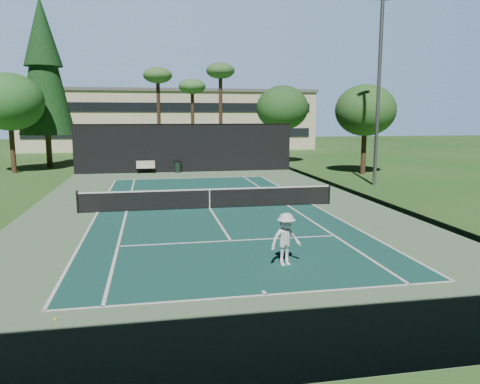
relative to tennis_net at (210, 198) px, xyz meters
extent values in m
plane|color=#2B5821|center=(0.00, 0.00, -0.56)|extent=(160.00, 160.00, 0.00)
cube|color=#5C7D58|center=(0.00, 0.00, -0.55)|extent=(18.00, 32.00, 0.01)
cube|color=#174A42|center=(0.00, 0.00, -0.55)|extent=(10.97, 23.77, 0.01)
cube|color=white|center=(0.00, -11.88, -0.54)|extent=(10.97, 0.10, 0.01)
cube|color=white|center=(0.00, 11.88, -0.54)|extent=(10.97, 0.10, 0.01)
cube|color=white|center=(0.00, -6.40, -0.54)|extent=(8.23, 0.10, 0.01)
cube|color=white|center=(0.00, 6.40, -0.54)|extent=(8.23, 0.10, 0.01)
cube|color=white|center=(-5.49, 0.00, -0.54)|extent=(0.10, 23.77, 0.01)
cube|color=white|center=(5.49, 0.00, -0.54)|extent=(0.10, 23.77, 0.01)
cube|color=white|center=(-4.12, 0.00, -0.54)|extent=(0.10, 23.77, 0.01)
cube|color=white|center=(4.12, 0.00, -0.54)|extent=(0.10, 23.77, 0.01)
cube|color=white|center=(0.00, 0.00, -0.54)|extent=(0.10, 12.80, 0.01)
cube|color=white|center=(0.00, -11.73, -0.54)|extent=(0.10, 0.30, 0.01)
cube|color=white|center=(0.00, 11.73, -0.54)|extent=(0.10, 0.30, 0.01)
cylinder|color=black|center=(-6.40, 0.00, -0.01)|extent=(0.10, 0.10, 1.10)
cylinder|color=black|center=(6.40, 0.00, -0.01)|extent=(0.10, 0.10, 1.10)
cube|color=black|center=(0.00, 0.00, -0.06)|extent=(12.80, 0.02, 0.92)
cube|color=white|center=(0.00, 0.00, 0.43)|extent=(12.80, 0.04, 0.07)
cube|color=white|center=(0.00, 0.00, -0.06)|extent=(0.05, 0.03, 0.92)
cube|color=black|center=(0.00, 16.00, 1.44)|extent=(18.00, 0.04, 4.00)
cube|color=black|center=(0.00, -16.00, 1.44)|extent=(18.00, 0.04, 4.00)
cube|color=black|center=(9.00, 0.00, 1.44)|extent=(0.04, 32.00, 4.00)
cube|color=black|center=(-9.00, 0.00, 1.44)|extent=(0.04, 32.00, 4.00)
cube|color=black|center=(0.00, 16.00, 3.44)|extent=(18.00, 0.06, 0.06)
imported|color=white|center=(1.22, -9.52, 0.28)|extent=(1.21, 0.89, 1.67)
sphere|color=#E8EF36|center=(-5.11, -12.44, -0.52)|extent=(0.07, 0.07, 0.07)
sphere|color=#EDF537|center=(-1.34, 1.83, -0.52)|extent=(0.08, 0.08, 0.08)
sphere|color=#B3D430|center=(2.87, 2.51, -0.53)|extent=(0.06, 0.06, 0.06)
sphere|color=#DBEE36|center=(-2.78, 3.77, -0.52)|extent=(0.07, 0.07, 0.07)
cube|color=#BEB79D|center=(-3.32, 15.67, -0.11)|extent=(1.50, 0.45, 0.05)
cube|color=beige|center=(-3.32, 15.87, 0.19)|extent=(1.50, 0.06, 0.55)
cube|color=black|center=(-3.92, 15.67, -0.35)|extent=(0.06, 0.40, 0.42)
cube|color=black|center=(-2.72, 15.67, -0.35)|extent=(0.06, 0.40, 0.42)
cylinder|color=black|center=(-0.71, 15.73, -0.11)|extent=(0.52, 0.52, 0.90)
cylinder|color=black|center=(-0.71, 15.73, 0.36)|extent=(0.56, 0.56, 0.05)
cylinder|color=#47341E|center=(-12.00, 22.00, 1.24)|extent=(0.50, 0.50, 3.60)
cone|color=#153A16|center=(-12.00, 22.00, 8.44)|extent=(4.80, 4.80, 12.00)
cone|color=#133516|center=(-12.00, 22.00, 11.44)|extent=(3.30, 3.30, 6.00)
cylinder|color=#412A1B|center=(-2.00, 24.00, 3.72)|extent=(0.36, 0.36, 8.55)
ellipsoid|color=#3B692F|center=(-2.00, 24.00, 7.99)|extent=(2.80, 2.80, 1.54)
cylinder|color=#412D1B|center=(1.50, 26.00, 3.27)|extent=(0.36, 0.36, 7.65)
ellipsoid|color=#3A7133|center=(1.50, 26.00, 7.09)|extent=(2.80, 2.80, 1.54)
cylinder|color=#442C1D|center=(4.00, 23.00, 3.94)|extent=(0.36, 0.36, 9.00)
ellipsoid|color=#39662E|center=(4.00, 23.00, 8.44)|extent=(2.80, 2.80, 1.54)
cylinder|color=#4D3221|center=(10.00, 22.00, 1.20)|extent=(0.40, 0.40, 3.52)
ellipsoid|color=#23511F|center=(10.00, 22.00, 4.88)|extent=(5.12, 5.12, 4.35)
cylinder|color=#4B3120|center=(14.00, 12.00, 1.09)|extent=(0.40, 0.40, 3.30)
ellipsoid|color=#2B5B23|center=(14.00, 12.00, 4.54)|extent=(4.80, 4.80, 4.08)
cylinder|color=#4F3221|center=(-14.00, 18.00, 1.31)|extent=(0.40, 0.40, 3.74)
ellipsoid|color=#286527|center=(-14.00, 18.00, 5.22)|extent=(5.44, 5.44, 4.62)
cube|color=beige|center=(0.00, 46.00, 3.44)|extent=(40.00, 12.00, 8.00)
cube|color=#59595B|center=(0.00, 46.00, 7.54)|extent=(40.50, 12.50, 0.40)
cube|color=black|center=(0.00, 39.95, 1.84)|extent=(38.00, 0.15, 1.20)
cube|color=black|center=(0.00, 39.95, 5.24)|extent=(38.00, 0.15, 1.20)
cylinder|color=gray|center=(12.00, 6.00, 5.44)|extent=(0.24, 0.24, 12.00)
camera|label=1|loc=(-2.83, -23.17, 4.08)|focal=35.00mm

